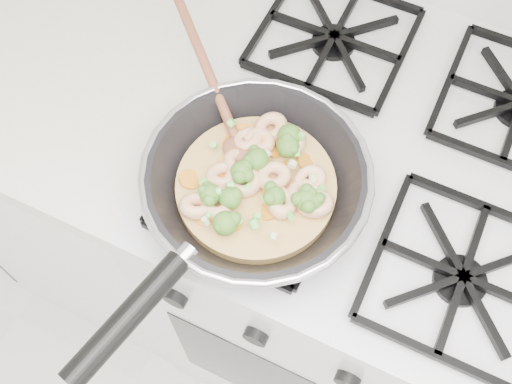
% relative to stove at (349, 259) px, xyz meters
% --- Properties ---
extents(stove, '(0.60, 0.60, 0.92)m').
position_rel_stove_xyz_m(stove, '(0.00, 0.00, 0.00)').
color(stove, silver).
rests_on(stove, ground).
extents(counter_left, '(1.00, 0.60, 0.90)m').
position_rel_stove_xyz_m(counter_left, '(-0.80, 0.00, -0.01)').
color(counter_left, white).
rests_on(counter_left, ground).
extents(skillet, '(0.40, 0.54, 0.10)m').
position_rel_stove_xyz_m(skillet, '(-0.14, -0.16, 0.50)').
color(skillet, black).
rests_on(skillet, stove).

